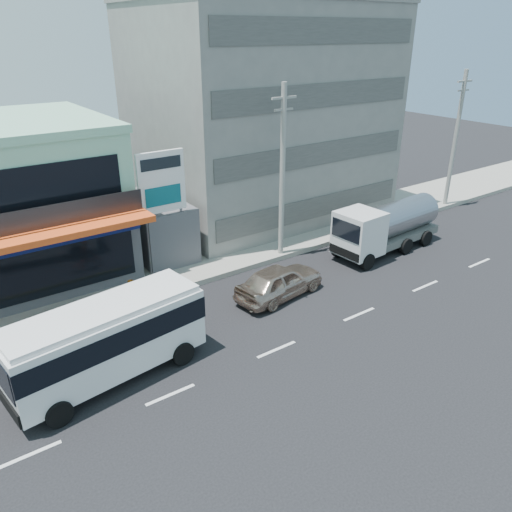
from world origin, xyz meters
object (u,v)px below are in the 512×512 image
Objects in this scene: minibus at (106,336)px; tanker_truck at (385,226)px; sedan at (279,281)px; motorcycle_rider at (135,308)px; billboard at (162,189)px; utility_pole_near at (282,173)px; concrete_building at (261,116)px; utility_pole_far at (455,140)px; satellite_dish at (158,203)px.

tanker_truck is at bearing 6.96° from minibus.
motorcycle_rider is (-7.00, 1.86, -0.11)m from sedan.
billboard is 6.75m from utility_pole_near.
sedan is at bearing -121.71° from concrete_building.
utility_pole_far reaches higher than motorcycle_rider.
concrete_building reaches higher than satellite_dish.
tanker_truck is at bearing -80.87° from concrete_building.
motorcycle_rider is (-10.00, -1.86, -4.41)m from utility_pole_near.
minibus is (-16.38, -12.71, -5.12)m from concrete_building.
sedan is 8.76m from tanker_truck.
minibus is at bearing -169.79° from utility_pole_far.
tanker_truck is at bearing -29.10° from satellite_dish.
sedan is (3.50, -5.53, -4.08)m from billboard.
minibus is 3.48× the size of motorcycle_rider.
sedan is 7.24m from motorcycle_rider.
motorcycle_rider is at bearing -126.21° from satellite_dish.
billboard is at bearing 46.31° from motorcycle_rider.
tanker_truck is at bearing -164.26° from utility_pole_far.
utility_pole_far is 26.44m from motorcycle_rider.
utility_pole_far is at bearing 15.74° from tanker_truck.
utility_pole_far is at bearing 4.10° from motorcycle_rider.
utility_pole_far is 1.28× the size of minibus.
motorcycle_rider is (-4.00, -5.46, -2.84)m from satellite_dish.
utility_pole_near is at bearing -46.65° from sedan.
satellite_dish is 10.93m from minibus.
minibus is at bearing 90.56° from sedan.
concrete_building reaches higher than sedan.
utility_pole_far is at bearing 0.00° from utility_pole_near.
utility_pole_far is 2.01× the size of sedan.
tanker_truck is at bearing -21.11° from billboard.
motorcycle_rider is (-26.00, -1.86, -4.41)m from utility_pole_far.
motorcycle_rider is at bearing -175.90° from utility_pole_far.
motorcycle_rider is (-15.69, 1.04, -0.90)m from tanker_truck.
billboard reaches higher than satellite_dish.
utility_pole_near reaches higher than tanker_truck.
tanker_truck is 15.75m from motorcycle_rider.
minibus is at bearing -126.25° from motorcycle_rider.
concrete_building reaches higher than minibus.
minibus is 0.99× the size of tanker_truck.
utility_pole_near is 13.79m from minibus.
minibus is at bearing -130.39° from billboard.
concrete_building is 1.60× the size of utility_pole_far.
utility_pole_far is at bearing -32.35° from concrete_building.
utility_pole_near and utility_pole_far have the same top height.
utility_pole_far is 1.27× the size of tanker_truck.
utility_pole_far is (22.00, -3.60, 1.57)m from satellite_dish.
utility_pole_far is at bearing 10.21° from minibus.
sedan is at bearing -57.66° from billboard.
satellite_dish is 0.22× the size of billboard.
sedan is (-19.00, -3.73, -4.30)m from utility_pole_far.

